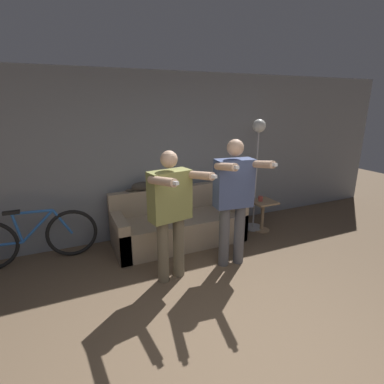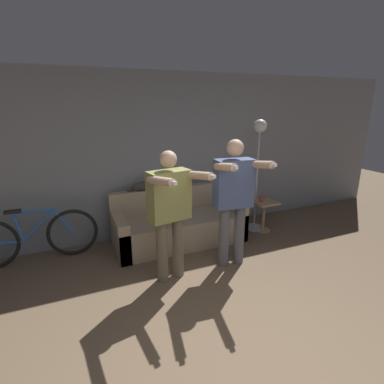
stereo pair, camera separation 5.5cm
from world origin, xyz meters
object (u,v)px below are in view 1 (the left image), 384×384
at_px(person_right, 234,194).
at_px(bicycle, 32,238).
at_px(side_table, 263,210).
at_px(couch, 178,225).
at_px(cat, 142,186).
at_px(person_left, 171,208).
at_px(floor_lamp, 257,153).
at_px(cup, 260,199).

height_order(person_right, bicycle, person_right).
height_order(side_table, bicycle, bicycle).
bearing_deg(couch, cat, 148.09).
xyz_separation_m(couch, person_left, (-0.46, -0.95, 0.67)).
height_order(couch, bicycle, couch).
distance_m(floor_lamp, side_table, 0.98).
distance_m(cat, floor_lamp, 1.96).
xyz_separation_m(floor_lamp, side_table, (0.07, -0.15, -0.96)).
height_order(cat, side_table, cat).
relative_size(person_right, bicycle, 1.00).
relative_size(cat, floor_lamp, 0.22).
height_order(person_right, cup, person_right).
bearing_deg(couch, bicycle, 174.44).
height_order(floor_lamp, cup, floor_lamp).
bearing_deg(cup, couch, 173.15).
xyz_separation_m(side_table, bicycle, (-3.52, 0.39, -0.01)).
distance_m(side_table, cup, 0.21).
xyz_separation_m(person_left, cup, (1.89, 0.77, -0.37)).
height_order(side_table, cup, cup).
distance_m(person_left, floor_lamp, 2.11).
height_order(cat, cup, cat).
bearing_deg(cat, floor_lamp, -10.21).
xyz_separation_m(person_left, cat, (-0.02, 1.25, -0.05)).
height_order(person_left, bicycle, person_left).
xyz_separation_m(person_left, side_table, (1.94, 0.76, -0.57)).
distance_m(cup, bicycle, 3.50).
xyz_separation_m(person_left, person_right, (0.86, 0.00, 0.05)).
distance_m(couch, person_left, 1.25).
bearing_deg(cup, floor_lamp, 100.06).
bearing_deg(floor_lamp, cup, -79.94).
relative_size(person_left, cat, 3.87).
xyz_separation_m(person_right, floor_lamp, (1.00, 0.91, 0.34)).
bearing_deg(person_left, floor_lamp, 15.57).
bearing_deg(cat, side_table, -14.05).
bearing_deg(person_left, cat, 80.46).
height_order(couch, person_right, person_right).
bearing_deg(person_right, floor_lamp, 48.44).
relative_size(cat, cup, 4.92).
bearing_deg(side_table, person_left, -158.66).
relative_size(person_left, cup, 19.03).
xyz_separation_m(couch, cat, (-0.48, 0.30, 0.62)).
height_order(person_left, side_table, person_left).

